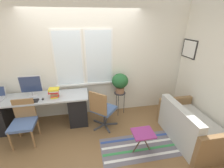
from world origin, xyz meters
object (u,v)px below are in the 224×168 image
at_px(keyboard, 29,101).
at_px(potted_plant, 120,82).
at_px(desk_chair_wooden, 24,121).
at_px(office_chair_swivel, 102,109).
at_px(couch_loveseat, 189,127).
at_px(mouse, 43,99).
at_px(plant_stand, 120,95).
at_px(monitor, 31,86).
at_px(book_stack, 54,92).
at_px(folding_stool, 143,135).

relative_size(keyboard, potted_plant, 0.76).
bearing_deg(desk_chair_wooden, potted_plant, 15.29).
xyz_separation_m(office_chair_swivel, couch_loveseat, (1.68, -0.68, -0.21)).
xyz_separation_m(desk_chair_wooden, couch_loveseat, (3.23, -0.57, -0.19)).
xyz_separation_m(mouse, potted_plant, (1.71, 0.28, 0.14)).
bearing_deg(potted_plant, plant_stand, 90.00).
height_order(mouse, couch_loveseat, mouse).
bearing_deg(office_chair_swivel, monitor, 25.56).
height_order(book_stack, folding_stool, book_stack).
distance_m(desk_chair_wooden, couch_loveseat, 3.29).
height_order(book_stack, plant_stand, book_stack).
height_order(monitor, desk_chair_wooden, monitor).
distance_m(book_stack, plant_stand, 1.53).
bearing_deg(couch_loveseat, folding_stool, 97.97).
distance_m(book_stack, office_chair_swivel, 1.08).
bearing_deg(keyboard, couch_loveseat, -14.66).
relative_size(monitor, keyboard, 1.24).
relative_size(mouse, potted_plant, 0.15).
relative_size(monitor, folding_stool, 1.04).
distance_m(monitor, mouse, 0.40).
bearing_deg(couch_loveseat, plant_stand, 46.03).
height_order(mouse, plant_stand, mouse).
height_order(office_chair_swivel, potted_plant, potted_plant).
relative_size(keyboard, desk_chair_wooden, 0.43).
relative_size(desk_chair_wooden, office_chair_swivel, 0.92).
relative_size(couch_loveseat, potted_plant, 2.74).
bearing_deg(monitor, plant_stand, 1.94).
height_order(monitor, plant_stand, monitor).
bearing_deg(mouse, monitor, 138.44).
relative_size(book_stack, office_chair_swivel, 0.24).
xyz_separation_m(monitor, desk_chair_wooden, (-0.10, -0.50, -0.52)).
bearing_deg(folding_stool, mouse, 151.35).
height_order(book_stack, office_chair_swivel, book_stack).
bearing_deg(mouse, couch_loveseat, -16.46).
relative_size(monitor, book_stack, 2.07).
relative_size(office_chair_swivel, couch_loveseat, 0.69).
xyz_separation_m(book_stack, couch_loveseat, (2.67, -0.92, -0.58)).
xyz_separation_m(mouse, book_stack, (0.23, 0.07, 0.10)).
bearing_deg(couch_loveseat, desk_chair_wooden, 79.99).
bearing_deg(folding_stool, monitor, 149.62).
height_order(plant_stand, potted_plant, potted_plant).
bearing_deg(mouse, keyboard, -173.96).
distance_m(book_stack, folding_stool, 1.99).
xyz_separation_m(office_chair_swivel, potted_plant, (0.50, 0.46, 0.41)).
relative_size(couch_loveseat, folding_stool, 3.02).
bearing_deg(monitor, desk_chair_wooden, -100.80).
distance_m(monitor, plant_stand, 2.01).
distance_m(mouse, desk_chair_wooden, 0.53).
relative_size(book_stack, desk_chair_wooden, 0.26).
bearing_deg(keyboard, potted_plant, 8.92).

